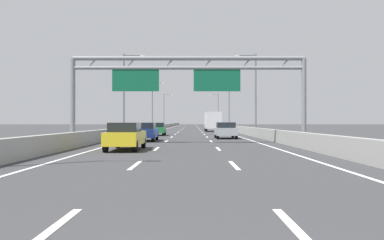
{
  "coord_description": "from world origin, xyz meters",
  "views": [
    {
      "loc": [
        0.27,
        -2.43,
        1.6
      ],
      "look_at": [
        0.53,
        55.73,
        1.81
      ],
      "focal_mm": 38.44,
      "sensor_mm": 36.0,
      "label": 1
    }
  ],
  "objects_px": {
    "streetlamp_left_mid": "(124,89)",
    "streetlamp_right_far": "(226,103)",
    "streetlamp_right_mid": "(252,89)",
    "box_truck": "(211,121)",
    "sign_gantry": "(184,77)",
    "yellow_car": "(124,136)",
    "streetlamp_left_distant": "(163,108)",
    "green_car": "(155,129)",
    "blue_car": "(143,132)",
    "silver_car": "(224,130)",
    "streetlamp_right_distant": "(215,108)",
    "streetlamp_left_far": "(152,103)"
  },
  "relations": [
    {
      "from": "sign_gantry",
      "to": "streetlamp_right_distant",
      "type": "bearing_deg",
      "value": 84.95
    },
    {
      "from": "streetlamp_right_far",
      "to": "streetlamp_left_distant",
      "type": "distance_m",
      "value": 37.44
    },
    {
      "from": "yellow_car",
      "to": "silver_car",
      "type": "bearing_deg",
      "value": 66.29
    },
    {
      "from": "sign_gantry",
      "to": "yellow_car",
      "type": "height_order",
      "value": "sign_gantry"
    },
    {
      "from": "streetlamp_right_distant",
      "to": "silver_car",
      "type": "xyz_separation_m",
      "value": [
        -4.05,
        -78.04,
        -4.62
      ]
    },
    {
      "from": "streetlamp_right_distant",
      "to": "streetlamp_left_mid",
      "type": "bearing_deg",
      "value": -102.27
    },
    {
      "from": "yellow_car",
      "to": "sign_gantry",
      "type": "bearing_deg",
      "value": 64.97
    },
    {
      "from": "streetlamp_left_mid",
      "to": "streetlamp_left_far",
      "type": "xyz_separation_m",
      "value": [
        0.0,
        34.33,
        0.0
      ]
    },
    {
      "from": "streetlamp_right_far",
      "to": "streetlamp_right_distant",
      "type": "bearing_deg",
      "value": 90.0
    },
    {
      "from": "green_car",
      "to": "streetlamp_right_distant",
      "type": "bearing_deg",
      "value": 80.87
    },
    {
      "from": "yellow_car",
      "to": "streetlamp_right_mid",
      "type": "bearing_deg",
      "value": 66.42
    },
    {
      "from": "sign_gantry",
      "to": "green_car",
      "type": "bearing_deg",
      "value": 101.64
    },
    {
      "from": "blue_car",
      "to": "green_car",
      "type": "bearing_deg",
      "value": 90.52
    },
    {
      "from": "yellow_car",
      "to": "silver_car",
      "type": "relative_size",
      "value": 1.09
    },
    {
      "from": "streetlamp_right_mid",
      "to": "yellow_car",
      "type": "xyz_separation_m",
      "value": [
        -10.9,
        -24.98,
        -4.61
      ]
    },
    {
      "from": "streetlamp_right_distant",
      "to": "blue_car",
      "type": "distance_m",
      "value": 83.83
    },
    {
      "from": "streetlamp_left_mid",
      "to": "streetlamp_right_far",
      "type": "height_order",
      "value": "same"
    },
    {
      "from": "streetlamp_right_far",
      "to": "box_truck",
      "type": "bearing_deg",
      "value": -103.55
    },
    {
      "from": "streetlamp_right_distant",
      "to": "green_car",
      "type": "distance_m",
      "value": 70.65
    },
    {
      "from": "streetlamp_left_far",
      "to": "silver_car",
      "type": "distance_m",
      "value": 45.28
    },
    {
      "from": "yellow_car",
      "to": "blue_car",
      "type": "height_order",
      "value": "yellow_car"
    },
    {
      "from": "sign_gantry",
      "to": "blue_car",
      "type": "bearing_deg",
      "value": 132.33
    },
    {
      "from": "streetlamp_right_distant",
      "to": "yellow_car",
      "type": "xyz_separation_m",
      "value": [
        -10.9,
        -93.64,
        -4.61
      ]
    },
    {
      "from": "streetlamp_right_mid",
      "to": "streetlamp_left_mid",
      "type": "bearing_deg",
      "value": 180.0
    },
    {
      "from": "sign_gantry",
      "to": "streetlamp_left_mid",
      "type": "xyz_separation_m",
      "value": [
        -7.27,
        18.04,
        0.55
      ]
    },
    {
      "from": "sign_gantry",
      "to": "streetlamp_left_distant",
      "type": "xyz_separation_m",
      "value": [
        -7.27,
        86.7,
        0.55
      ]
    },
    {
      "from": "yellow_car",
      "to": "streetlamp_left_mid",
      "type": "bearing_deg",
      "value": 99.17
    },
    {
      "from": "sign_gantry",
      "to": "box_truck",
      "type": "height_order",
      "value": "sign_gantry"
    },
    {
      "from": "streetlamp_right_far",
      "to": "silver_car",
      "type": "relative_size",
      "value": 2.21
    },
    {
      "from": "yellow_car",
      "to": "green_car",
      "type": "bearing_deg",
      "value": 90.67
    },
    {
      "from": "streetlamp_left_mid",
      "to": "streetlamp_right_mid",
      "type": "relative_size",
      "value": 1.0
    },
    {
      "from": "streetlamp_right_mid",
      "to": "streetlamp_right_far",
      "type": "bearing_deg",
      "value": 90.0
    },
    {
      "from": "streetlamp_left_mid",
      "to": "streetlamp_right_mid",
      "type": "bearing_deg",
      "value": 0.0
    },
    {
      "from": "sign_gantry",
      "to": "streetlamp_right_mid",
      "type": "relative_size",
      "value": 1.81
    },
    {
      "from": "silver_car",
      "to": "blue_car",
      "type": "bearing_deg",
      "value": -144.92
    },
    {
      "from": "streetlamp_right_far",
      "to": "streetlamp_right_distant",
      "type": "relative_size",
      "value": 1.0
    },
    {
      "from": "streetlamp_right_mid",
      "to": "box_truck",
      "type": "bearing_deg",
      "value": 101.84
    },
    {
      "from": "sign_gantry",
      "to": "streetlamp_right_far",
      "type": "height_order",
      "value": "streetlamp_right_far"
    },
    {
      "from": "streetlamp_right_mid",
      "to": "blue_car",
      "type": "relative_size",
      "value": 2.05
    },
    {
      "from": "box_truck",
      "to": "sign_gantry",
      "type": "bearing_deg",
      "value": -95.98
    },
    {
      "from": "blue_car",
      "to": "box_truck",
      "type": "distance_m",
      "value": 33.47
    },
    {
      "from": "sign_gantry",
      "to": "streetlamp_left_mid",
      "type": "height_order",
      "value": "streetlamp_left_mid"
    },
    {
      "from": "streetlamp_right_far",
      "to": "green_car",
      "type": "distance_m",
      "value": 37.3
    },
    {
      "from": "streetlamp_left_distant",
      "to": "streetlamp_left_mid",
      "type": "bearing_deg",
      "value": -90.0
    },
    {
      "from": "streetlamp_left_distant",
      "to": "blue_car",
      "type": "xyz_separation_m",
      "value": [
        3.87,
        -82.97,
        -4.63
      ]
    },
    {
      "from": "silver_car",
      "to": "green_car",
      "type": "xyz_separation_m",
      "value": [
        -7.13,
        8.44,
        -0.05
      ]
    },
    {
      "from": "streetlamp_right_distant",
      "to": "box_truck",
      "type": "relative_size",
      "value": 1.27
    },
    {
      "from": "blue_car",
      "to": "box_truck",
      "type": "xyz_separation_m",
      "value": [
        7.21,
        32.67,
        0.93
      ]
    },
    {
      "from": "streetlamp_left_distant",
      "to": "yellow_car",
      "type": "distance_m",
      "value": 93.84
    },
    {
      "from": "blue_car",
      "to": "box_truck",
      "type": "bearing_deg",
      "value": 77.55
    }
  ]
}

